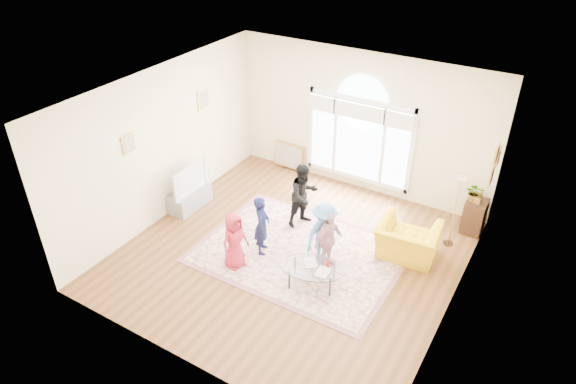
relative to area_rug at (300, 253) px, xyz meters
The scene contains 18 objects.
ground 0.17m from the area_rug, 144.91° to the right, with size 6.00×6.00×0.00m, color #583719.
room_shell 3.15m from the area_rug, 92.66° to the left, with size 6.00×6.00×6.00m.
area_rug is the anchor object (origin of this frame).
rug_border 0.00m from the area_rug, ahead, with size 3.80×2.80×0.01m, color #8C5960.
tv_console 2.90m from the area_rug, behind, with size 0.45×1.00×0.42m, color gray.
television 2.98m from the area_rug, behind, with size 0.17×1.10×0.63m.
coffee_table 0.99m from the area_rug, 46.44° to the right, with size 1.29×1.02×0.54m.
armchair 2.06m from the area_rug, 29.29° to the left, with size 1.10×0.96×0.72m, color yellow.
side_cabinet 3.65m from the area_rug, 43.31° to the left, with size 0.40×0.50×0.70m, color black.
floor_lamp 3.23m from the area_rug, 37.26° to the left, with size 0.24×0.24×1.51m.
plant_pedestal 3.58m from the area_rug, 43.92° to the left, with size 0.20×0.20×0.70m, color white.
potted_plant 3.67m from the area_rug, 43.92° to the left, with size 0.35×0.31×0.39m, color #33722D.
leaning_picture 3.39m from the area_rug, 124.27° to the left, with size 0.80×0.05×0.62m, color tan.
child_red 1.37m from the area_rug, 132.99° to the right, with size 0.55×0.36×1.13m, color #BA233B.
child_navy 0.95m from the area_rug, 155.28° to the right, with size 0.44×0.29×1.21m, color #12163B.
child_black 1.23m from the area_rug, 115.52° to the left, with size 0.67×0.52×1.38m, color black.
child_pink 0.85m from the area_rug, ahead, with size 0.68×0.28×1.17m, color pink.
child_blue 0.81m from the area_rug, ahead, with size 0.82×0.47×1.26m, color #4E83C2.
Camera 1 is at (3.94, -6.69, 6.25)m, focal length 32.00 mm.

